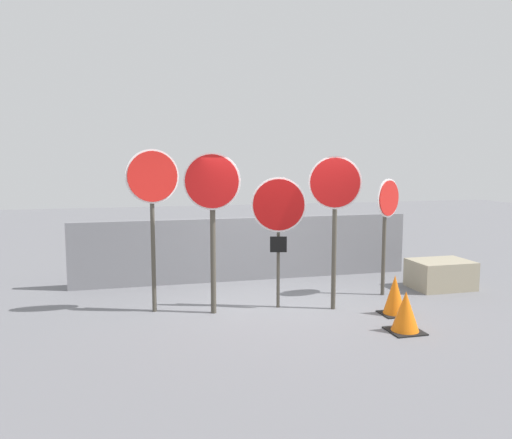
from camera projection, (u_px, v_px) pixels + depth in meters
The scene contains 10 objects.
ground_plane at pixel (275, 307), 8.41m from camera, with size 40.00×40.00×0.00m, color slate.
fence_back at pixel (248, 249), 10.27m from camera, with size 7.04×0.12×1.30m.
stop_sign_0 at pixel (153, 193), 7.89m from camera, with size 0.85×0.21×2.63m.
stop_sign_1 at pixel (212, 201), 7.82m from camera, with size 0.88×0.26×2.58m.
stop_sign_2 at pixel (279, 212), 8.16m from camera, with size 0.88×0.27×2.19m.
stop_sign_3 at pixel (335, 199), 8.04m from camera, with size 0.78×0.41×2.53m.
stop_sign_4 at pixel (387, 211), 8.97m from camera, with size 0.61×0.37×2.14m.
traffic_cone_0 at pixel (395, 295), 7.96m from camera, with size 0.42×0.42×0.64m.
traffic_cone_1 at pixel (405, 312), 7.14m from camera, with size 0.48×0.48×0.59m.
storage_crate at pixel (440, 274), 9.64m from camera, with size 1.12×0.82×0.54m.
Camera 1 is at (-2.32, -7.86, 2.42)m, focal length 35.00 mm.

